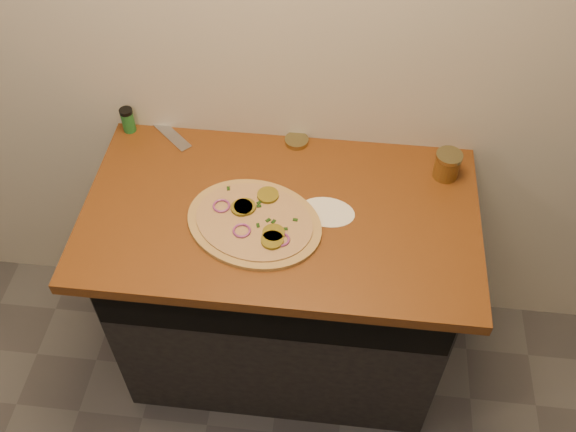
# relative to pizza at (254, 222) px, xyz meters

# --- Properties ---
(cabinet) EXTENTS (1.10, 0.60, 0.86)m
(cabinet) POSITION_rel_pizza_xyz_m (0.07, 0.10, -0.48)
(cabinet) COLOR black
(cabinet) RESTS_ON ground
(countertop) EXTENTS (1.20, 0.70, 0.04)m
(countertop) POSITION_rel_pizza_xyz_m (0.07, 0.07, -0.03)
(countertop) COLOR brown
(countertop) RESTS_ON cabinet
(pizza) EXTENTS (0.52, 0.52, 0.03)m
(pizza) POSITION_rel_pizza_xyz_m (0.00, 0.00, 0.00)
(pizza) COLOR tan
(pizza) RESTS_ON countertop
(chefs_knife) EXTENTS (0.25, 0.24, 0.02)m
(chefs_knife) POSITION_rel_pizza_xyz_m (-0.40, 0.42, -0.00)
(chefs_knife) COLOR #B7BAC1
(chefs_knife) RESTS_ON countertop
(mason_jar_lid) EXTENTS (0.10, 0.10, 0.02)m
(mason_jar_lid) POSITION_rel_pizza_xyz_m (0.09, 0.37, -0.00)
(mason_jar_lid) COLOR #958A56
(mason_jar_lid) RESTS_ON countertop
(salsa_jar) EXTENTS (0.08, 0.08, 0.09)m
(salsa_jar) POSITION_rel_pizza_xyz_m (0.57, 0.27, 0.04)
(salsa_jar) COLOR maroon
(salsa_jar) RESTS_ON countertop
(spice_shaker) EXTENTS (0.04, 0.04, 0.09)m
(spice_shaker) POSITION_rel_pizza_xyz_m (-0.48, 0.37, 0.03)
(spice_shaker) COLOR #20682A
(spice_shaker) RESTS_ON countertop
(flour_spill) EXTENTS (0.19, 0.19, 0.00)m
(flour_spill) POSITION_rel_pizza_xyz_m (0.21, 0.07, -0.01)
(flour_spill) COLOR white
(flour_spill) RESTS_ON countertop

